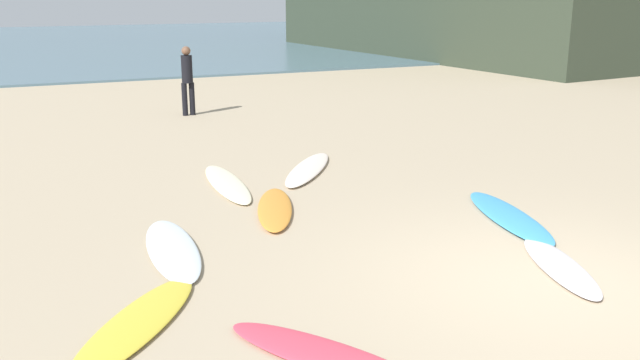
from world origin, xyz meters
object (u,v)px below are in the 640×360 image
object	(u,v)px
surfboard_6	(227,183)
surfboard_0	(308,169)
beachgoer_near	(187,77)
surfboard_4	(172,249)
surfboard_5	(137,323)
surfboard_1	(509,216)
surfboard_3	(325,355)
surfboard_7	(560,266)
surfboard_2	(275,208)

from	to	relation	value
surfboard_6	surfboard_0	bearing A→B (deg)	-165.45
surfboard_0	beachgoer_near	distance (m)	6.64
surfboard_4	surfboard_5	bearing A→B (deg)	72.29
surfboard_1	surfboard_5	distance (m)	5.53
surfboard_1	surfboard_6	xyz separation A→B (m)	(-3.14, 3.35, -0.00)
surfboard_4	surfboard_6	size ratio (longest dim) A/B	0.90
surfboard_3	surfboard_4	xyz separation A→B (m)	(-0.65, 3.12, 0.01)
surfboard_4	surfboard_6	xyz separation A→B (m)	(1.52, 2.66, -0.01)
surfboard_1	surfboard_7	size ratio (longest dim) A/B	1.29
surfboard_0	surfboard_2	size ratio (longest dim) A/B	1.20
surfboard_3	surfboard_2	bearing A→B (deg)	43.29
surfboard_0	surfboard_7	world-z (taller)	surfboard_0
surfboard_2	surfboard_4	bearing A→B (deg)	50.98
beachgoer_near	surfboard_7	bearing A→B (deg)	-89.19
surfboard_3	beachgoer_near	distance (m)	12.80
surfboard_5	surfboard_4	bearing A→B (deg)	-74.31
surfboard_5	surfboard_1	bearing A→B (deg)	-130.01
surfboard_0	surfboard_1	size ratio (longest dim) A/B	1.03
surfboard_3	beachgoer_near	world-z (taller)	beachgoer_near
surfboard_7	surfboard_2	bearing A→B (deg)	143.66
surfboard_1	surfboard_4	world-z (taller)	surfboard_4
surfboard_2	surfboard_0	bearing A→B (deg)	-104.55
surfboard_7	beachgoer_near	distance (m)	12.03
surfboard_3	surfboard_0	bearing A→B (deg)	36.01
surfboard_1	surfboard_7	distance (m)	1.83
surfboard_0	surfboard_7	distance (m)	5.43
surfboard_6	surfboard_7	distance (m)	5.64
surfboard_2	surfboard_3	size ratio (longest dim) A/B	1.01
surfboard_0	surfboard_6	size ratio (longest dim) A/B	0.99
surfboard_3	surfboard_7	xyz separation A→B (m)	(3.36, 0.71, 0.00)
surfboard_6	surfboard_5	bearing A→B (deg)	67.28
surfboard_7	surfboard_3	bearing A→B (deg)	-147.84
surfboard_5	beachgoer_near	xyz separation A→B (m)	(3.36, 11.31, 0.95)
beachgoer_near	surfboard_6	bearing A→B (deg)	-104.93
surfboard_6	beachgoer_near	world-z (taller)	beachgoer_near
surfboard_2	surfboard_6	bearing A→B (deg)	-61.21
surfboard_4	surfboard_6	bearing A→B (deg)	-114.89
surfboard_0	surfboard_7	size ratio (longest dim) A/B	1.33
surfboard_0	surfboard_2	xyz separation A→B (m)	(-1.38, -1.93, 0.00)
surfboard_5	surfboard_0	bearing A→B (deg)	-90.86
surfboard_7	beachgoer_near	xyz separation A→B (m)	(-1.40, 11.91, 0.96)
surfboard_2	surfboard_7	bearing A→B (deg)	144.33
surfboard_5	beachgoer_near	world-z (taller)	beachgoer_near
surfboard_1	beachgoer_near	bearing A→B (deg)	-64.00
surfboard_3	beachgoer_near	xyz separation A→B (m)	(1.96, 12.62, 0.96)
surfboard_4	beachgoer_near	world-z (taller)	beachgoer_near
surfboard_7	surfboard_6	bearing A→B (deg)	136.38
surfboard_5	surfboard_6	world-z (taller)	surfboard_5
surfboard_3	surfboard_6	distance (m)	5.84
surfboard_4	surfboard_7	distance (m)	4.68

